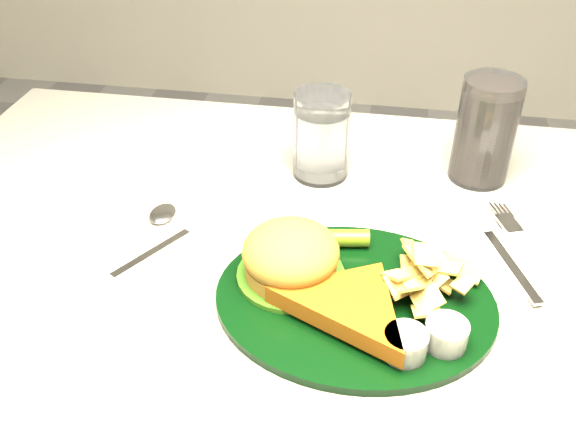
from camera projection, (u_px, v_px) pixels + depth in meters
name	position (u px, v px, depth m)	size (l,w,h in m)	color
table	(310.00, 431.00, 1.04)	(1.20, 0.80, 0.75)	gray
dinner_plate	(356.00, 279.00, 0.72)	(0.32, 0.27, 0.07)	black
water_glass	(321.00, 136.00, 0.93)	(0.08, 0.08, 0.13)	white
cola_glass	(485.00, 131.00, 0.92)	(0.08, 0.08, 0.16)	black
fork_napkin	(511.00, 261.00, 0.79)	(0.14, 0.18, 0.01)	silver
spoon	(151.00, 251.00, 0.81)	(0.04, 0.17, 0.01)	white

